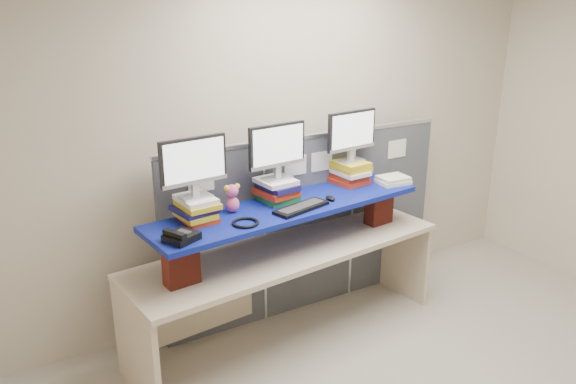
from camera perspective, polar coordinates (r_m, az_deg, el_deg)
room at (r=3.25m, az=19.36°, el=-2.78°), size 5.00×4.00×2.80m
cubicle_partition at (r=4.73m, az=2.11°, el=-3.14°), size 2.60×0.06×1.53m
desk at (r=4.34m, az=0.00°, el=-7.49°), size 2.59×0.99×0.77m
brick_pier_left at (r=3.75m, az=-10.82°, el=-7.07°), size 0.23×0.14×0.30m
brick_pier_right at (r=4.74m, az=9.22°, el=-1.40°), size 0.23×0.14×0.30m
blue_board at (r=4.15m, az=-0.00°, el=-1.56°), size 2.21×0.76×0.04m
book_stack_left at (r=3.87m, az=-9.31°, el=-1.68°), size 0.29×0.32×0.17m
book_stack_center at (r=4.20m, az=-1.16°, el=0.21°), size 0.29×0.33×0.17m
book_stack_right at (r=4.64m, az=6.28°, el=2.01°), size 0.28×0.32×0.19m
monitor_left at (r=3.77m, az=-9.56°, el=2.84°), size 0.48×0.15×0.42m
monitor_center at (r=4.11m, az=-1.11°, el=4.47°), size 0.48×0.15×0.42m
monitor_right at (r=4.55m, az=6.49°, el=5.98°), size 0.48×0.15×0.42m
keyboard at (r=4.05m, az=1.36°, el=-1.58°), size 0.47×0.25×0.03m
mouse at (r=4.25m, az=4.32°, el=-0.63°), size 0.07×0.11×0.03m
desk_phone at (r=3.58m, az=-10.85°, el=-4.46°), size 0.24×0.23×0.08m
headset at (r=3.80m, az=-4.35°, el=-3.13°), size 0.23×0.23×0.02m
plush_toy at (r=3.99m, az=-5.67°, el=-0.61°), size 0.12×0.09×0.21m
binder_stack at (r=4.70m, az=10.62°, el=1.22°), size 0.26×0.21×0.06m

